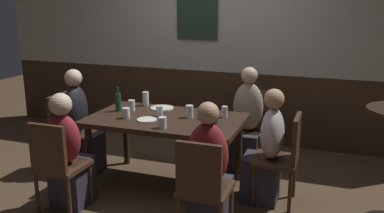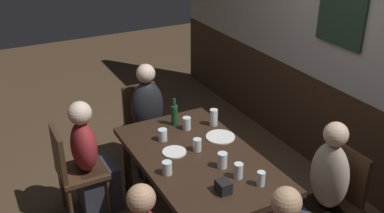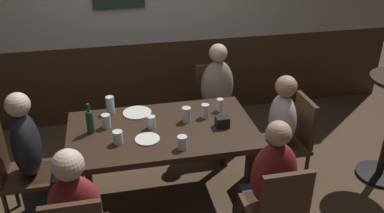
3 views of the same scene
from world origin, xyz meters
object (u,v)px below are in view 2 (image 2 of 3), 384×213
(chair_head_west, at_px, (144,122))
(plate_white_large, at_px, (220,137))
(chair_left_near, at_px, (73,168))
(beer_glass_half, at_px, (222,161))
(pint_glass_amber, at_px, (197,146))
(chair_right_far, at_px, (336,196))
(person_right_far, at_px, (321,202))
(tumbler_water, at_px, (238,172))
(plate_white_small, at_px, (174,152))
(pint_glass_pale, at_px, (187,124))
(beer_glass_tall, at_px, (261,179))
(person_head_west, at_px, (150,129))
(tumbler_short, at_px, (167,169))
(highball_clear, at_px, (163,136))
(condiment_caddy, at_px, (223,187))
(pint_glass_stout, at_px, (214,118))
(beer_bottle_green, at_px, (174,115))
(person_left_near, at_px, (92,166))
(dining_table, at_px, (199,165))

(chair_head_west, bearing_deg, plate_white_large, 17.12)
(chair_left_near, xyz_separation_m, beer_glass_half, (0.91, 0.96, 0.30))
(pint_glass_amber, bearing_deg, beer_glass_half, 9.69)
(chair_right_far, height_order, person_right_far, person_right_far)
(tumbler_water, bearing_deg, plate_white_small, -153.49)
(chair_head_west, height_order, pint_glass_pale, chair_head_west)
(chair_left_near, height_order, beer_glass_tall, chair_left_near)
(chair_head_west, distance_m, beer_glass_half, 1.45)
(person_head_west, bearing_deg, plate_white_large, 20.11)
(chair_head_west, bearing_deg, tumbler_short, -14.22)
(chair_right_far, height_order, highball_clear, chair_right_far)
(plate_white_large, bearing_deg, condiment_caddy, -29.58)
(chair_left_near, xyz_separation_m, tumbler_water, (1.08, 0.99, 0.30))
(pint_glass_stout, distance_m, beer_bottle_green, 0.36)
(chair_head_west, xyz_separation_m, tumbler_water, (1.59, 0.12, 0.30))
(beer_glass_tall, bearing_deg, highball_clear, -158.77)
(chair_left_near, bearing_deg, tumbler_water, 42.47)
(person_head_west, distance_m, plate_white_large, 0.94)
(person_right_far, height_order, pint_glass_stout, person_right_far)
(person_left_near, relative_size, pint_glass_pale, 9.57)
(dining_table, relative_size, chair_head_west, 1.77)
(pint_glass_amber, height_order, tumbler_water, tumbler_water)
(chair_right_far, xyz_separation_m, beer_glass_tall, (-0.13, -0.66, 0.30))
(person_right_far, distance_m, tumbler_short, 1.23)
(dining_table, xyz_separation_m, beer_glass_half, (0.23, 0.09, 0.14))
(chair_right_far, distance_m, condiment_caddy, 1.01)
(chair_head_west, bearing_deg, person_left_near, -54.36)
(dining_table, distance_m, pint_glass_pale, 0.49)
(chair_right_far, bearing_deg, beer_glass_half, -120.22)
(dining_table, relative_size, beer_glass_half, 12.32)
(chair_head_west, distance_m, pint_glass_amber, 1.15)
(tumbler_water, bearing_deg, plate_white_large, 161.48)
(plate_white_large, bearing_deg, highball_clear, -112.33)
(person_right_far, bearing_deg, pint_glass_amber, -138.47)
(chair_head_west, xyz_separation_m, tumbler_short, (1.30, -0.33, 0.29))
(highball_clear, bearing_deg, dining_table, 22.16)
(highball_clear, height_order, plate_white_large, highball_clear)
(pint_glass_stout, bearing_deg, person_left_near, -104.38)
(chair_right_far, height_order, person_head_west, person_head_west)
(chair_right_far, bearing_deg, condiment_caddy, -101.06)
(chair_left_near, relative_size, pint_glass_amber, 8.24)
(chair_left_near, distance_m, beer_bottle_green, 1.01)
(dining_table, bearing_deg, chair_left_near, -128.08)
(chair_head_west, xyz_separation_m, chair_left_near, (0.51, -0.87, 0.00))
(chair_left_near, distance_m, highball_clear, 0.84)
(dining_table, relative_size, highball_clear, 14.73)
(person_left_near, height_order, tumbler_short, person_left_near)
(person_head_west, bearing_deg, beer_bottle_green, 7.99)
(dining_table, height_order, tumbler_water, tumbler_water)
(pint_glass_pale, height_order, plate_white_small, pint_glass_pale)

